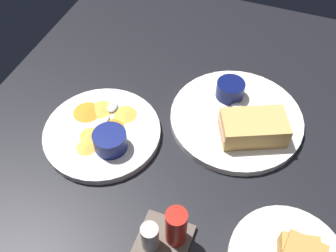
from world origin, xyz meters
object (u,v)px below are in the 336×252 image
Objects in this scene: sandwich_half_near at (253,128)px; condiment_caddy at (166,234)px; ramekin_light_gravy at (110,140)px; plate_sandwich_main at (238,119)px; spoon_by_dark_ramekin at (239,111)px; spoon_by_gravy_ramekin at (110,111)px; ramekin_dark_sauce at (230,89)px; plate_chips_companion at (102,133)px.

sandwich_half_near is 1.58× the size of condiment_caddy.
condiment_caddy is (-17.20, 14.15, -0.29)cm from ramekin_light_gravy.
plate_sandwich_main is at bearing -47.51° from sandwich_half_near.
condiment_caddy reaches higher than spoon_by_dark_ramekin.
ramekin_dark_sauce is at bearing -148.50° from spoon_by_gravy_ramekin.
spoon_by_dark_ramekin is (0.28, -1.36, 1.16)cm from plate_sandwich_main.
spoon_by_gravy_ramekin is 1.05× the size of condiment_caddy.
ramekin_light_gravy is 9.32cm from spoon_by_gravy_ramekin.
ramekin_dark_sauce is (3.55, -5.36, 2.84)cm from plate_sandwich_main.
ramekin_dark_sauce reaches higher than spoon_by_dark_ramekin.
plate_chips_companion is (25.91, 13.74, 0.00)cm from plate_sandwich_main.
plate_sandwich_main is 1.81cm from spoon_by_dark_ramekin.
spoon_by_gravy_ramekin is (0.47, -5.10, 1.16)cm from plate_chips_companion.
plate_sandwich_main and plate_chips_companion have the same top height.
ramekin_dark_sauce is 0.65× the size of condiment_caddy.
plate_sandwich_main is 4.60× the size of ramekin_dark_sauce.
plate_chips_companion is 5.60cm from ramekin_light_gravy.
ramekin_light_gravy is at bearing 26.31° from sandwich_half_near.
ramekin_light_gravy is at bearing 140.19° from plate_chips_companion.
sandwich_half_near is 28.32cm from condiment_caddy.
ramekin_light_gravy is (21.95, 18.16, 1.73)cm from spoon_by_dark_ramekin.
spoon_by_dark_ramekin is at bearing -159.04° from spoon_by_gravy_ramekin.
condiment_caddy is (-21.36, 22.32, 1.44)cm from spoon_by_gravy_ramekin.
ramekin_light_gravy is 0.68× the size of spoon_by_gravy_ramekin.
condiment_caddy is (8.69, 26.95, -0.59)cm from sandwich_half_near.
plate_chips_companion is (25.62, 15.09, -1.16)cm from spoon_by_dark_ramekin.
condiment_caddy is (1.48, 36.31, -0.23)cm from ramekin_dark_sauce.
ramekin_light_gravy is (-3.68, 3.07, 2.90)cm from plate_chips_companion.
ramekin_dark_sauce is 26.83cm from spoon_by_gravy_ramekin.
ramekin_dark_sauce is 5.43cm from spoon_by_dark_ramekin.
sandwich_half_near is 31.30cm from plate_chips_companion.
condiment_caddy is at bearing 87.67° from ramekin_dark_sauce.
condiment_caddy is (4.74, 32.31, 1.44)cm from spoon_by_dark_ramekin.
spoon_by_dark_ramekin and spoon_by_gravy_ramekin have the same top height.
ramekin_light_gravy is 0.71× the size of condiment_caddy.
plate_sandwich_main is at bearing 101.67° from spoon_by_dark_ramekin.
plate_sandwich_main is at bearing -152.07° from plate_chips_companion.
plate_sandwich_main is 4.25× the size of ramekin_light_gravy.
spoon_by_gravy_ramekin is at bearing -63.04° from ramekin_light_gravy.
spoon_by_dark_ramekin reaches higher than plate_sandwich_main.
sandwich_half_near is 1.75× the size of spoon_by_dark_ramekin.
condiment_caddy reaches higher than sandwich_half_near.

